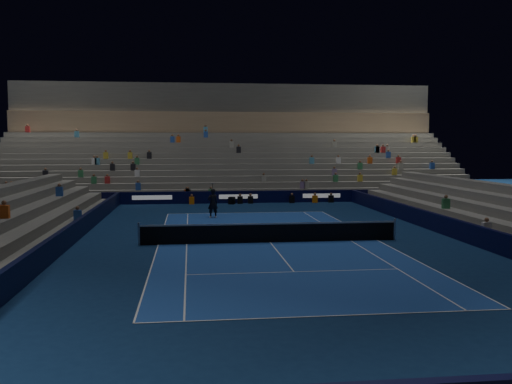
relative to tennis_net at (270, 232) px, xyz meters
The scene contains 9 objects.
ground 0.50m from the tennis_net, ahead, with size 90.00×90.00×0.00m, color #0C234A.
court_surface 0.50m from the tennis_net, ahead, with size 10.97×23.77×0.01m, color #1C449B.
sponsor_barrier_far 18.50m from the tennis_net, 90.00° to the left, with size 44.00×0.25×1.00m, color black.
sponsor_barrier_east 9.70m from the tennis_net, ahead, with size 0.25×37.00×1.00m, color black.
sponsor_barrier_west 9.70m from the tennis_net, behind, with size 0.25×37.00×1.00m, color black.
grandstand_main 28.05m from the tennis_net, 90.00° to the left, with size 44.00×15.20×11.20m.
tennis_net is the anchor object (origin of this frame).
tennis_player 9.95m from the tennis_net, 104.27° to the left, with size 0.70×0.46×1.92m, color black.
broadcast_camera 17.74m from the tennis_net, 91.91° to the left, with size 0.61×0.97×0.59m.
Camera 1 is at (-3.90, -26.95, 4.90)m, focal length 38.97 mm.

